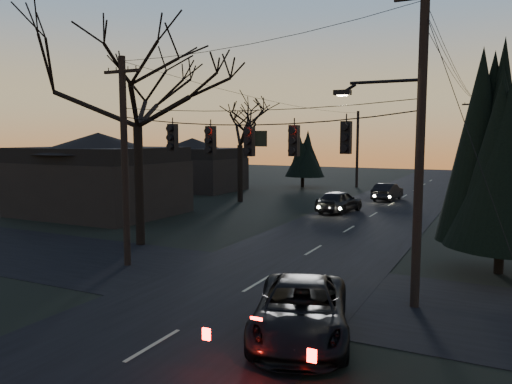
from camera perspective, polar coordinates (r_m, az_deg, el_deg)
The scene contains 16 objects.
main_road at distance 27.43m, azimuth 9.44°, elevation -4.90°, with size 8.00×120.00×0.02m, color black.
cross_road at distance 18.36m, azimuth 0.13°, elevation -10.44°, with size 60.00×7.00×0.02m, color black.
utility_pole_right at distance 16.79m, azimuth 17.63°, elevation -12.39°, with size 5.00×0.30×10.00m, color black, non-canonical shape.
utility_pole_left at distance 21.60m, azimuth -14.45°, elevation -8.10°, with size 1.80×0.30×8.50m, color black, non-canonical shape.
utility_pole_far_r at distance 44.15m, azimuth 23.22°, elevation -1.10°, with size 1.80×0.30×8.50m, color black, non-canonical shape.
utility_pole_far_l at distance 53.83m, azimuth 11.41°, elevation 0.53°, with size 0.30×0.30×8.00m, color black, non-canonical shape.
span_signal_assembly at distance 17.69m, azimuth -0.57°, elevation 6.04°, with size 11.50×0.44×1.62m.
bare_tree_left at distance 25.07m, azimuth -13.51°, elevation 12.59°, with size 9.51×9.51×11.61m.
evergreen_right at distance 21.24m, azimuth 26.53°, elevation 3.63°, with size 4.07×4.07×7.92m.
bare_tree_dist at distance 40.80m, azimuth -1.85°, elevation 7.97°, with size 6.40×6.40×9.29m.
evergreen_dist at distance 53.00m, azimuth 5.36°, elevation 4.13°, with size 3.91×3.91×5.44m.
house_left_near at distance 35.83m, azimuth -17.47°, elevation 2.02°, with size 10.00×8.00×5.60m.
house_left_far at distance 50.23m, azimuth -7.25°, elevation 3.17°, with size 9.00×7.00×5.20m.
suv_near at distance 13.59m, azimuth 5.15°, elevation -13.36°, with size 2.42×5.25×1.46m, color black.
sedan_oncoming_a at distance 35.63m, azimuth 9.49°, elevation -1.07°, with size 1.84×4.57×1.56m, color black.
sedan_oncoming_b at distance 43.31m, azimuth 14.80°, elevation 0.01°, with size 1.50×4.31×1.42m, color black.
Camera 1 is at (7.77, -5.77, 5.30)m, focal length 35.00 mm.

